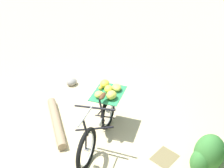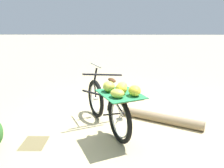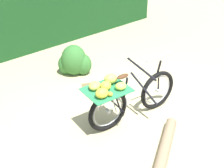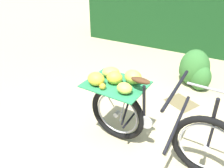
% 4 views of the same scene
% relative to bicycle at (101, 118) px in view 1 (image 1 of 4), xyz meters
% --- Properties ---
extents(ground_plane, '(60.00, 60.00, 0.00)m').
position_rel_bicycle_xyz_m(ground_plane, '(-0.24, 0.23, -0.50)').
color(ground_plane, '#C6B284').
extents(bicycle, '(1.74, 1.03, 1.03)m').
position_rel_bicycle_xyz_m(bicycle, '(0.00, 0.00, 0.00)').
color(bicycle, black).
rests_on(bicycle, ground_plane).
extents(fallen_log, '(0.85, 1.40, 0.17)m').
position_rel_bicycle_xyz_m(fallen_log, '(-0.35, 0.94, -0.41)').
color(fallen_log, '#937A5B').
rests_on(fallen_log, ground_plane).
extents(shrub_cluster, '(0.69, 0.47, 0.66)m').
position_rel_bicycle_xyz_m(shrub_cluster, '(0.72, -1.74, -0.21)').
color(shrub_cluster, '#387533').
rests_on(shrub_cluster, ground_plane).
extents(path_stone, '(0.27, 0.22, 0.17)m').
position_rel_bicycle_xyz_m(path_stone, '(0.83, 1.91, -0.41)').
color(path_stone, gray).
rests_on(path_stone, ground_plane).
extents(leaf_litter_patch, '(0.44, 0.36, 0.01)m').
position_rel_bicycle_xyz_m(leaf_litter_patch, '(0.42, -1.14, -0.50)').
color(leaf_litter_patch, olive).
rests_on(leaf_litter_patch, ground_plane).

